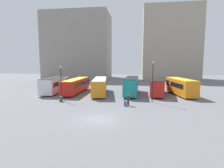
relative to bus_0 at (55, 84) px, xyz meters
name	(u,v)px	position (x,y,z in m)	size (l,w,h in m)	color
ground_plane	(99,119)	(12.73, -16.30, -1.74)	(160.00, 160.00, 0.00)	slate
building_block_left	(78,47)	(-7.16, 37.42, 11.43)	(26.26, 15.45, 26.33)	gray
building_block_right	(170,44)	(30.16, 37.42, 12.13)	(21.32, 10.80, 27.73)	tan
bus_0	(55,84)	(0.00, 0.00, 0.00)	(3.54, 10.62, 3.20)	silver
bus_1	(76,85)	(4.48, 0.50, -0.14)	(2.69, 12.19, 2.91)	red
bus_2	(100,85)	(9.65, -0.31, -0.05)	(4.29, 11.81, 3.09)	orange
bus_3	(131,85)	(15.97, 0.11, 0.08)	(2.86, 10.54, 3.35)	#19847F
bus_4	(158,86)	(21.19, 0.11, -0.08)	(3.92, 9.49, 3.07)	red
bus_5	(181,86)	(25.44, 0.38, -0.02)	(4.08, 9.66, 3.18)	orange
traveler	(128,99)	(15.71, -9.60, -0.73)	(0.57, 0.57, 1.70)	#4C3828
suitcase	(125,104)	(15.32, -9.93, -1.40)	(0.36, 0.48, 0.95)	#334CB2
lamp_post_0	(61,80)	(4.62, -7.39, 1.58)	(0.28, 0.28, 5.64)	black
lamp_post_1	(153,79)	(19.39, -6.96, 1.97)	(0.28, 0.28, 6.39)	black
trash_bin	(61,99)	(4.89, -8.34, -1.31)	(0.52, 0.52, 0.85)	#285633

